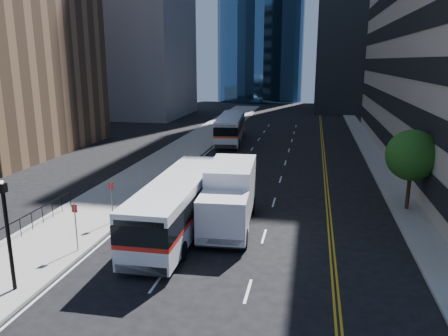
{
  "coord_description": "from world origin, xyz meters",
  "views": [
    {
      "loc": [
        2.8,
        -20.35,
        9.4
      ],
      "look_at": [
        -2.51,
        5.78,
        2.8
      ],
      "focal_mm": 35.0,
      "sensor_mm": 36.0,
      "label": 1
    }
  ],
  "objects_px": {
    "box_truck": "(229,196)",
    "street_tree": "(412,155)",
    "bus_front": "(179,203)",
    "bus_rear": "(231,128)",
    "lamp_post": "(8,231)"
  },
  "relations": [
    {
      "from": "bus_rear",
      "to": "box_truck",
      "type": "bearing_deg",
      "value": -85.06
    },
    {
      "from": "lamp_post",
      "to": "bus_front",
      "type": "relative_size",
      "value": 0.38
    },
    {
      "from": "bus_rear",
      "to": "lamp_post",
      "type": "bearing_deg",
      "value": -99.39
    },
    {
      "from": "street_tree",
      "to": "bus_rear",
      "type": "relative_size",
      "value": 0.42
    },
    {
      "from": "bus_front",
      "to": "bus_rear",
      "type": "bearing_deg",
      "value": 93.8
    },
    {
      "from": "lamp_post",
      "to": "bus_front",
      "type": "bearing_deg",
      "value": 58.7
    },
    {
      "from": "bus_front",
      "to": "bus_rear",
      "type": "xyz_separation_m",
      "value": [
        -2.33,
        28.02,
        0.01
      ]
    },
    {
      "from": "street_tree",
      "to": "bus_front",
      "type": "xyz_separation_m",
      "value": [
        -13.27,
        -6.23,
        -1.97
      ]
    },
    {
      "from": "bus_front",
      "to": "box_truck",
      "type": "distance_m",
      "value": 2.94
    },
    {
      "from": "lamp_post",
      "to": "bus_rear",
      "type": "xyz_separation_m",
      "value": [
        2.4,
        35.79,
        -1.04
      ]
    },
    {
      "from": "box_truck",
      "to": "lamp_post",
      "type": "bearing_deg",
      "value": -132.61
    },
    {
      "from": "box_truck",
      "to": "street_tree",
      "type": "bearing_deg",
      "value": 21.07
    },
    {
      "from": "lamp_post",
      "to": "street_tree",
      "type": "bearing_deg",
      "value": 37.87
    },
    {
      "from": "street_tree",
      "to": "bus_front",
      "type": "bearing_deg",
      "value": -154.86
    },
    {
      "from": "lamp_post",
      "to": "bus_rear",
      "type": "distance_m",
      "value": 35.89
    }
  ]
}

